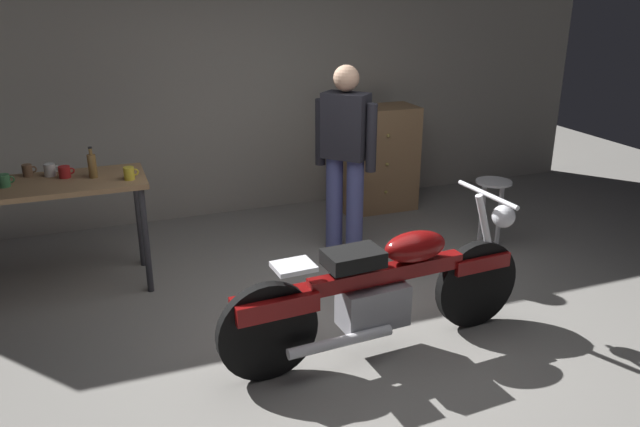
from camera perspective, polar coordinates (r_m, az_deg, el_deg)
ground_plane at (r=4.48m, az=2.93°, el=-10.80°), size 12.00×12.00×0.00m
back_wall at (r=6.54m, az=-6.97°, el=13.45°), size 8.00×0.12×3.10m
workbench at (r=5.16m, az=-22.67°, el=1.50°), size 1.30×0.64×0.90m
motorcycle at (r=4.11m, az=5.70°, el=-6.74°), size 2.19×0.60×1.00m
person_standing at (r=5.45m, az=2.30°, el=5.53°), size 0.42×0.45×1.67m
shop_stool at (r=5.87m, az=15.36°, el=1.54°), size 0.32×0.32×0.64m
wooden_dresser at (r=6.70m, az=5.22°, el=4.96°), size 0.80×0.47×1.10m
mug_white_ceramic at (r=5.28m, az=-23.26°, el=3.65°), size 0.12×0.08×0.10m
mug_red_diner at (r=5.20m, az=-22.12°, el=3.51°), size 0.12×0.09×0.09m
mug_brown_stoneware at (r=5.34m, az=-24.96°, el=3.56°), size 0.11×0.07×0.09m
mug_green_speckled at (r=5.14m, az=-26.72°, el=2.68°), size 0.12×0.09×0.09m
mug_yellow_tall at (r=4.98m, az=-16.89°, el=3.51°), size 0.11×0.08×0.10m
bottle at (r=5.10m, az=-19.94°, el=4.13°), size 0.06×0.06×0.24m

